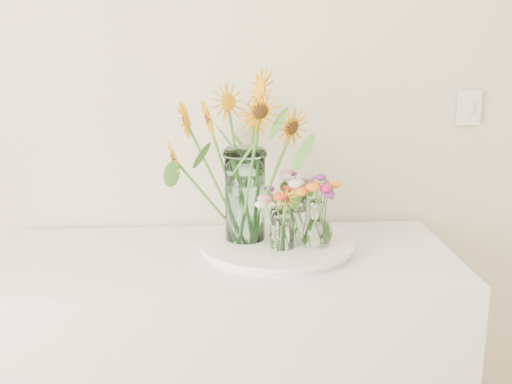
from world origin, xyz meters
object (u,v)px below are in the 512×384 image
at_px(mason_jar, 245,195).
at_px(small_vase_b, 316,223).
at_px(tray, 277,246).
at_px(small_vase_c, 297,215).
at_px(small_vase_a, 282,229).

bearing_deg(mason_jar, small_vase_b, -19.90).
relative_size(tray, small_vase_c, 3.83).
bearing_deg(mason_jar, small_vase_c, 19.10).
bearing_deg(small_vase_c, mason_jar, -160.90).
relative_size(tray, small_vase_b, 3.13).
xyz_separation_m(small_vase_a, small_vase_c, (0.06, 0.15, -0.00)).
height_order(tray, small_vase_b, small_vase_b).
bearing_deg(mason_jar, small_vase_a, -40.36).
distance_m(small_vase_a, small_vase_b, 0.10).
distance_m(mason_jar, small_vase_c, 0.20).
height_order(mason_jar, small_vase_c, mason_jar).
xyz_separation_m(tray, small_vase_a, (0.01, -0.06, 0.08)).
xyz_separation_m(tray, small_vase_c, (0.07, 0.09, 0.07)).
xyz_separation_m(mason_jar, small_vase_b, (0.21, -0.08, -0.07)).
xyz_separation_m(tray, small_vase_b, (0.11, -0.05, 0.09)).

